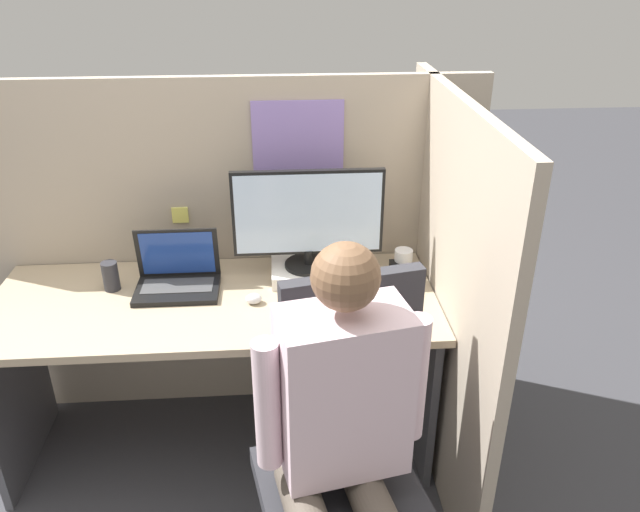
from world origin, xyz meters
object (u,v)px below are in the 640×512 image
at_px(stapler, 398,275).
at_px(pen_cup, 111,276).
at_px(carrot_toy, 327,326).
at_px(office_chair, 345,447).
at_px(laptop, 178,278).
at_px(coffee_mug, 403,261).
at_px(monitor, 308,217).
at_px(person, 341,435).
at_px(paper_box, 309,271).

distance_m(stapler, pen_cup, 1.10).
relative_size(carrot_toy, office_chair, 0.12).
bearing_deg(laptop, coffee_mug, 4.48).
height_order(monitor, carrot_toy, monitor).
relative_size(office_chair, person, 0.83).
bearing_deg(paper_box, stapler, -9.21).
bearing_deg(stapler, carrot_toy, -133.32).
relative_size(stapler, coffee_mug, 1.70).
relative_size(paper_box, laptop, 0.93).
relative_size(carrot_toy, coffee_mug, 1.24).
xyz_separation_m(monitor, carrot_toy, (0.04, -0.39, -0.24)).
xyz_separation_m(paper_box, pen_cup, (-0.75, -0.04, 0.03)).
distance_m(laptop, office_chair, 0.93).
bearing_deg(laptop, carrot_toy, -31.12).
distance_m(stapler, office_chair, 0.78).
bearing_deg(paper_box, pen_cup, -176.86).
bearing_deg(person, coffee_mug, 69.51).
relative_size(laptop, person, 0.24).
relative_size(person, pen_cup, 11.27).
distance_m(monitor, stapler, 0.42).
bearing_deg(stapler, laptop, 179.94).
bearing_deg(paper_box, laptop, -173.71).
bearing_deg(coffee_mug, stapler, -114.22).
bearing_deg(monitor, carrot_toy, -84.14).
bearing_deg(coffee_mug, pen_cup, -177.22).
xyz_separation_m(paper_box, person, (0.03, -0.91, -0.00)).
xyz_separation_m(laptop, office_chair, (0.57, -0.70, -0.22)).
xyz_separation_m(laptop, pen_cup, (-0.25, 0.01, 0.01)).
bearing_deg(person, laptop, 122.14).
bearing_deg(carrot_toy, office_chair, -85.85).
relative_size(laptop, coffee_mug, 3.16).
xyz_separation_m(paper_box, laptop, (-0.50, -0.06, 0.02)).
bearing_deg(pen_cup, office_chair, -40.88).
relative_size(monitor, pen_cup, 5.03).
height_order(stapler, pen_cup, pen_cup).
xyz_separation_m(coffee_mug, pen_cup, (-1.13, -0.06, 0.01)).
distance_m(stapler, coffee_mug, 0.08).
bearing_deg(paper_box, coffee_mug, 2.07).
height_order(monitor, laptop, monitor).
bearing_deg(pen_cup, stapler, -0.78).
bearing_deg(coffee_mug, office_chair, -112.24).
bearing_deg(person, stapler, 69.82).
relative_size(paper_box, carrot_toy, 2.37).
height_order(stapler, coffee_mug, coffee_mug).
height_order(laptop, pen_cup, laptop).
xyz_separation_m(paper_box, monitor, (0.00, 0.00, 0.23)).
xyz_separation_m(paper_box, stapler, (0.35, -0.06, 0.00)).
relative_size(stapler, carrot_toy, 1.37).
bearing_deg(coffee_mug, person, -110.49).
distance_m(laptop, stapler, 0.85).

